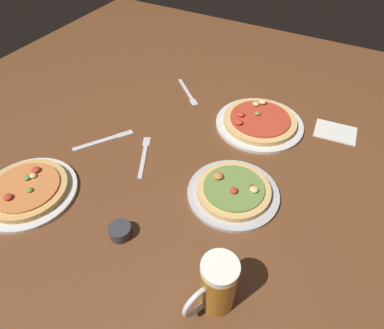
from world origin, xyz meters
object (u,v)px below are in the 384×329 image
object	(u,v)px
pizza_plate_side	(233,191)
fork_spare	(144,155)
napkin_folded	(336,132)
knife_right	(104,140)
pizza_plate_near	(27,190)
ramekin_sauce	(120,231)
pizza_plate_far	(259,122)
fork_left	(188,92)
beer_mug_dark	(217,285)

from	to	relation	value
pizza_plate_side	fork_spare	xyz separation A→B (m)	(-0.34, 0.01, -0.01)
napkin_folded	knife_right	distance (m)	0.86
pizza_plate_near	napkin_folded	world-z (taller)	pizza_plate_near
ramekin_sauce	knife_right	world-z (taller)	ramekin_sauce
fork_spare	pizza_plate_far	bearing A→B (deg)	50.34
fork_left	beer_mug_dark	bearing A→B (deg)	-56.95
pizza_plate_side	fork_spare	bearing A→B (deg)	177.70
beer_mug_dark	fork_left	xyz separation A→B (m)	(-0.49, 0.76, -0.08)
pizza_plate_side	fork_left	distance (m)	0.59
pizza_plate_near	napkin_folded	xyz separation A→B (m)	(0.78, 0.76, -0.01)
pizza_plate_side	fork_left	world-z (taller)	pizza_plate_side
beer_mug_dark	pizza_plate_far	bearing A→B (deg)	101.70
pizza_plate_far	knife_right	world-z (taller)	pizza_plate_far
pizza_plate_near	ramekin_sauce	xyz separation A→B (m)	(0.34, 0.02, 0.00)
pizza_plate_near	knife_right	size ratio (longest dim) A/B	1.51
knife_right	fork_spare	distance (m)	0.18
ramekin_sauce	knife_right	distance (m)	0.42
fork_left	knife_right	xyz separation A→B (m)	(-0.12, -0.42, 0.00)
fork_left	knife_right	world-z (taller)	same
pizza_plate_far	pizza_plate_side	distance (m)	0.37
pizza_plate_far	fork_spare	xyz separation A→B (m)	(-0.29, -0.35, -0.01)
pizza_plate_side	fork_left	size ratio (longest dim) A/B	1.69
napkin_folded	pizza_plate_near	bearing A→B (deg)	-135.74
pizza_plate_near	fork_spare	bearing A→B (deg)	54.89
napkin_folded	fork_spare	xyz separation A→B (m)	(-0.56, -0.45, -0.00)
beer_mug_dark	knife_right	bearing A→B (deg)	151.16
pizza_plate_near	beer_mug_dark	size ratio (longest dim) A/B	1.83
napkin_folded	fork_left	distance (m)	0.62
knife_right	fork_spare	xyz separation A→B (m)	(0.17, 0.00, 0.00)
beer_mug_dark	fork_spare	distance (m)	0.56
pizza_plate_far	pizza_plate_side	xyz separation A→B (m)	(0.05, -0.37, -0.00)
napkin_folded	knife_right	xyz separation A→B (m)	(-0.74, -0.45, -0.00)
fork_left	pizza_plate_side	bearing A→B (deg)	-47.29
ramekin_sauce	napkin_folded	bearing A→B (deg)	59.63
pizza_plate_near	napkin_folded	size ratio (longest dim) A/B	2.01
pizza_plate_far	fork_left	bearing A→B (deg)	169.19
knife_right	pizza_plate_side	bearing A→B (deg)	-1.32
napkin_folded	fork_left	bearing A→B (deg)	-177.38
pizza_plate_near	napkin_folded	bearing A→B (deg)	44.26
beer_mug_dark	ramekin_sauce	size ratio (longest dim) A/B	2.58
pizza_plate_side	knife_right	distance (m)	0.52
pizza_plate_near	fork_spare	world-z (taller)	pizza_plate_near
beer_mug_dark	fork_spare	xyz separation A→B (m)	(-0.44, 0.34, -0.08)
ramekin_sauce	knife_right	bearing A→B (deg)	135.45
pizza_plate_near	knife_right	bearing A→B (deg)	81.80
pizza_plate_near	pizza_plate_side	world-z (taller)	pizza_plate_side
knife_right	pizza_plate_near	bearing A→B (deg)	-98.20
beer_mug_dark	ramekin_sauce	bearing A→B (deg)	172.42
pizza_plate_side	fork_left	xyz separation A→B (m)	(-0.40, 0.43, -0.01)
pizza_plate_near	pizza_plate_far	world-z (taller)	pizza_plate_far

